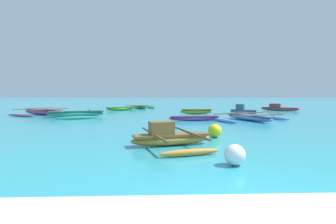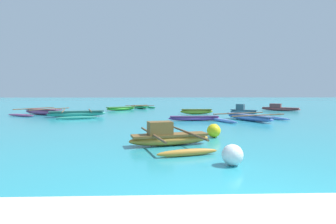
{
  "view_description": "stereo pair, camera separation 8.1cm",
  "coord_description": "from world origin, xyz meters",
  "px_view_note": "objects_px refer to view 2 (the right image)",
  "views": [
    {
      "loc": [
        -1.49,
        -3.01,
        1.71
      ],
      "look_at": [
        -0.69,
        18.01,
        0.25
      ],
      "focal_mm": 28.0,
      "sensor_mm": 36.0,
      "label": 1
    },
    {
      "loc": [
        -1.41,
        -3.02,
        1.71
      ],
      "look_at": [
        -0.69,
        18.01,
        0.25
      ],
      "focal_mm": 28.0,
      "sensor_mm": 36.0,
      "label": 2
    }
  ],
  "objects_px": {
    "moored_boat_5": "(243,111)",
    "mooring_buoy_2": "(232,155)",
    "moored_boat_2": "(197,111)",
    "moored_boat_3": "(249,117)",
    "moored_boat_0": "(194,118)",
    "moored_boat_1": "(121,108)",
    "moored_boat_4": "(140,107)",
    "moored_boat_6": "(43,112)",
    "mooring_buoy_0": "(214,131)",
    "moored_boat_7": "(169,137)",
    "moored_boat_9": "(279,108)",
    "moored_boat_8": "(77,114)"
  },
  "relations": [
    {
      "from": "moored_boat_2",
      "to": "moored_boat_4",
      "type": "relative_size",
      "value": 0.74
    },
    {
      "from": "moored_boat_1",
      "to": "mooring_buoy_0",
      "type": "bearing_deg",
      "value": -106.17
    },
    {
      "from": "moored_boat_1",
      "to": "mooring_buoy_2",
      "type": "height_order",
      "value": "mooring_buoy_2"
    },
    {
      "from": "moored_boat_7",
      "to": "moored_boat_9",
      "type": "bearing_deg",
      "value": 40.56
    },
    {
      "from": "moored_boat_2",
      "to": "mooring_buoy_0",
      "type": "xyz_separation_m",
      "value": [
        -1.01,
        -11.77,
        0.03
      ]
    },
    {
      "from": "moored_boat_6",
      "to": "mooring_buoy_2",
      "type": "bearing_deg",
      "value": -24.67
    },
    {
      "from": "moored_boat_2",
      "to": "moored_boat_3",
      "type": "bearing_deg",
      "value": -64.65
    },
    {
      "from": "moored_boat_6",
      "to": "mooring_buoy_0",
      "type": "relative_size",
      "value": 9.23
    },
    {
      "from": "moored_boat_0",
      "to": "moored_boat_6",
      "type": "bearing_deg",
      "value": 154.29
    },
    {
      "from": "mooring_buoy_2",
      "to": "moored_boat_8",
      "type": "bearing_deg",
      "value": 120.2
    },
    {
      "from": "mooring_buoy_2",
      "to": "moored_boat_6",
      "type": "bearing_deg",
      "value": 125.93
    },
    {
      "from": "moored_boat_5",
      "to": "moored_boat_8",
      "type": "bearing_deg",
      "value": -135.63
    },
    {
      "from": "moored_boat_0",
      "to": "mooring_buoy_2",
      "type": "bearing_deg",
      "value": -94.91
    },
    {
      "from": "moored_boat_3",
      "to": "moored_boat_8",
      "type": "relative_size",
      "value": 1.1
    },
    {
      "from": "moored_boat_6",
      "to": "mooring_buoy_0",
      "type": "distance_m",
      "value": 16.41
    },
    {
      "from": "moored_boat_0",
      "to": "moored_boat_5",
      "type": "relative_size",
      "value": 1.58
    },
    {
      "from": "moored_boat_0",
      "to": "moored_boat_7",
      "type": "bearing_deg",
      "value": -105.87
    },
    {
      "from": "moored_boat_3",
      "to": "moored_boat_9",
      "type": "bearing_deg",
      "value": 123.15
    },
    {
      "from": "moored_boat_3",
      "to": "moored_boat_8",
      "type": "height_order",
      "value": "moored_boat_8"
    },
    {
      "from": "moored_boat_7",
      "to": "mooring_buoy_2",
      "type": "bearing_deg",
      "value": -75.38
    },
    {
      "from": "moored_boat_0",
      "to": "moored_boat_2",
      "type": "distance_m",
      "value": 5.42
    },
    {
      "from": "moored_boat_1",
      "to": "moored_boat_4",
      "type": "bearing_deg",
      "value": 25.21
    },
    {
      "from": "moored_boat_5",
      "to": "moored_boat_8",
      "type": "relative_size",
      "value": 0.46
    },
    {
      "from": "moored_boat_2",
      "to": "moored_boat_9",
      "type": "relative_size",
      "value": 0.8
    },
    {
      "from": "moored_boat_7",
      "to": "moored_boat_4",
      "type": "bearing_deg",
      "value": 81.42
    },
    {
      "from": "moored_boat_5",
      "to": "mooring_buoy_2",
      "type": "relative_size",
      "value": 4.15
    },
    {
      "from": "moored_boat_9",
      "to": "moored_boat_8",
      "type": "bearing_deg",
      "value": -124.25
    },
    {
      "from": "moored_boat_2",
      "to": "moored_boat_5",
      "type": "height_order",
      "value": "moored_boat_5"
    },
    {
      "from": "moored_boat_9",
      "to": "mooring_buoy_2",
      "type": "bearing_deg",
      "value": -81.59
    },
    {
      "from": "moored_boat_0",
      "to": "moored_boat_4",
      "type": "distance_m",
      "value": 14.6
    },
    {
      "from": "moored_boat_0",
      "to": "mooring_buoy_0",
      "type": "relative_size",
      "value": 6.24
    },
    {
      "from": "moored_boat_4",
      "to": "moored_boat_5",
      "type": "distance_m",
      "value": 12.95
    },
    {
      "from": "moored_boat_2",
      "to": "moored_boat_6",
      "type": "xyz_separation_m",
      "value": [
        -12.69,
        -0.24,
        0.01
      ]
    },
    {
      "from": "moored_boat_4",
      "to": "mooring_buoy_2",
      "type": "distance_m",
      "value": 24.69
    },
    {
      "from": "moored_boat_3",
      "to": "mooring_buoy_0",
      "type": "distance_m",
      "value": 7.35
    },
    {
      "from": "moored_boat_2",
      "to": "moored_boat_4",
      "type": "distance_m",
      "value": 10.12
    },
    {
      "from": "moored_boat_6",
      "to": "mooring_buoy_2",
      "type": "height_order",
      "value": "moored_boat_6"
    },
    {
      "from": "moored_boat_5",
      "to": "mooring_buoy_2",
      "type": "height_order",
      "value": "moored_boat_5"
    },
    {
      "from": "moored_boat_3",
      "to": "moored_boat_6",
      "type": "distance_m",
      "value": 16.12
    },
    {
      "from": "moored_boat_2",
      "to": "moored_boat_7",
      "type": "xyz_separation_m",
      "value": [
        -2.85,
        -13.29,
        0.02
      ]
    },
    {
      "from": "mooring_buoy_0",
      "to": "moored_boat_2",
      "type": "bearing_deg",
      "value": 85.1
    },
    {
      "from": "moored_boat_3",
      "to": "mooring_buoy_2",
      "type": "xyz_separation_m",
      "value": [
        -4.0,
        -10.45,
        0.05
      ]
    },
    {
      "from": "moored_boat_2",
      "to": "mooring_buoy_0",
      "type": "bearing_deg",
      "value": -95.37
    },
    {
      "from": "moored_boat_4",
      "to": "moored_boat_8",
      "type": "distance_m",
      "value": 11.53
    },
    {
      "from": "moored_boat_7",
      "to": "moored_boat_6",
      "type": "bearing_deg",
      "value": 111.78
    },
    {
      "from": "moored_boat_6",
      "to": "moored_boat_1",
      "type": "bearing_deg",
      "value": 74.87
    },
    {
      "from": "moored_boat_5",
      "to": "moored_boat_6",
      "type": "xyz_separation_m",
      "value": [
        -16.46,
        0.35,
        -0.05
      ]
    },
    {
      "from": "moored_boat_1",
      "to": "mooring_buoy_0",
      "type": "height_order",
      "value": "mooring_buoy_0"
    },
    {
      "from": "moored_boat_2",
      "to": "moored_boat_5",
      "type": "distance_m",
      "value": 3.82
    },
    {
      "from": "moored_boat_3",
      "to": "moored_boat_7",
      "type": "distance_m",
      "value": 9.62
    }
  ]
}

